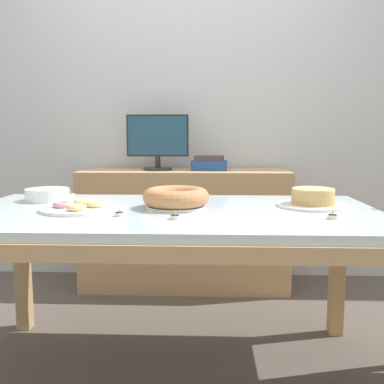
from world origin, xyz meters
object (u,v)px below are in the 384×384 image
book_stack (209,163)px  tealight_near_front (175,217)px  cake_chocolate_round (313,199)px  tealight_near_cakes (333,216)px  computer_monitor (158,142)px  tealight_centre (119,214)px  pastry_platter (79,208)px  tealight_left_edge (70,194)px  cake_golden_bundt (176,198)px  plate_stack (47,195)px

book_stack → tealight_near_front: book_stack is taller
cake_chocolate_round → tealight_near_cakes: (0.01, -0.28, -0.02)m
computer_monitor → tealight_near_cakes: (0.83, -1.30, -0.26)m
tealight_near_front → tealight_near_cakes: size_ratio=1.00×
tealight_near_cakes → cake_chocolate_round: bearing=91.5°
tealight_near_cakes → tealight_centre: same height
cake_chocolate_round → book_stack: bearing=114.6°
pastry_platter → tealight_left_edge: size_ratio=8.28×
cake_golden_bundt → tealight_centre: size_ratio=7.32×
tealight_left_edge → tealight_near_cakes: (1.20, -0.57, 0.00)m
tealight_left_edge → tealight_near_front: 0.84m
cake_chocolate_round → tealight_near_cakes: size_ratio=7.88×
plate_stack → tealight_near_front: 0.79m
computer_monitor → tealight_near_cakes: bearing=-57.6°
computer_monitor → tealight_near_cakes: computer_monitor is taller
cake_chocolate_round → plate_stack: cake_chocolate_round is taller
tealight_near_front → tealight_near_cakes: 0.61m
tealight_near_front → computer_monitor: bearing=99.5°
tealight_near_cakes → computer_monitor: bearing=122.4°
book_stack → cake_chocolate_round: (0.46, -1.02, -0.09)m
pastry_platter → tealight_near_front: 0.46m
book_stack → tealight_centre: 1.33m
cake_golden_bundt → computer_monitor: bearing=100.8°
cake_golden_bundt → plate_stack: (-0.65, 0.19, -0.02)m
pastry_platter → tealight_centre: same height
pastry_platter → plate_stack: size_ratio=1.58×
cake_golden_bundt → tealight_near_cakes: size_ratio=7.32×
tealight_near_cakes → book_stack: bearing=110.0°
computer_monitor → tealight_near_front: 1.37m
tealight_left_edge → tealight_near_cakes: size_ratio=1.00×
computer_monitor → cake_golden_bundt: 1.12m
computer_monitor → tealight_centre: computer_monitor is taller
pastry_platter → plate_stack: 0.35m
cake_golden_bundt → tealight_left_edge: cake_golden_bundt is taller
computer_monitor → cake_chocolate_round: computer_monitor is taller
book_stack → plate_stack: size_ratio=1.20×
tealight_near_cakes → tealight_centre: size_ratio=1.00×
tealight_left_edge → computer_monitor: bearing=62.8°
cake_golden_bundt → tealight_near_cakes: bearing=-19.7°
cake_chocolate_round → tealight_near_cakes: cake_chocolate_round is taller
cake_chocolate_round → tealight_centre: 0.86m
computer_monitor → tealight_near_front: bearing=-80.5°
book_stack → tealight_near_front: (-0.13, -1.33, -0.12)m
computer_monitor → tealight_left_edge: size_ratio=10.60×
computer_monitor → book_stack: computer_monitor is taller
tealight_near_cakes → tealight_centre: (-0.83, 0.02, 0.00)m
tealight_near_front → tealight_near_cakes: (0.60, 0.03, 0.00)m
tealight_left_edge → tealight_centre: bearing=-55.5°
computer_monitor → pastry_platter: (-0.21, -1.15, -0.26)m
book_stack → tealight_left_edge: size_ratio=6.30×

